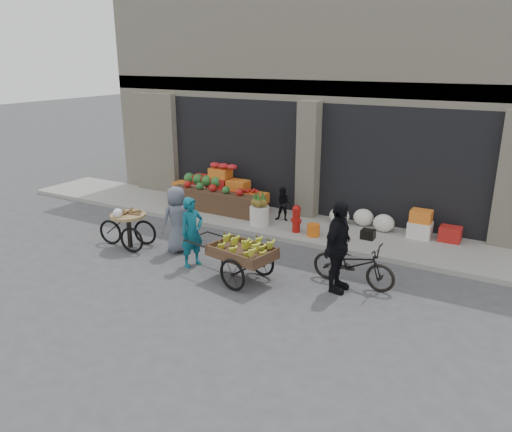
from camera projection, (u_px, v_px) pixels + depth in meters
The scene contains 15 objects.
ground at pixel (204, 286), 10.01m from camera, with size 80.00×80.00×0.00m, color #424244.
sidewalk at pixel (293, 226), 13.38m from camera, with size 18.00×2.20×0.12m, color gray.
building at pixel (350, 91), 15.62m from camera, with size 14.00×6.45×7.00m.
fruit_display at pixel (221, 190), 14.60m from camera, with size 3.10×1.12×1.24m.
pineapple_bin at pixel (259, 215), 13.23m from camera, with size 0.52×0.52×0.50m, color silver.
fire_hydrant at pixel (296, 218), 12.63m from camera, with size 0.22×0.22×0.71m.
orange_bucket at pixel (313, 230), 12.42m from camera, with size 0.32×0.32×0.30m, color orange.
right_bay_goods at pixel (397, 223), 12.53m from camera, with size 3.35×0.60×0.70m.
seated_person at pixel (283, 204), 13.47m from camera, with size 0.45×0.35×0.93m, color black.
banana_cart at pixel (240, 250), 10.08m from camera, with size 2.31×1.24×0.92m.
vendor_woman at pixel (192, 232), 10.77m from camera, with size 0.57×0.37×1.55m, color #0D5567.
tricycle_cart at pixel (129, 225), 11.89m from camera, with size 1.46×0.96×0.95m.
vendor_grey at pixel (177, 219), 11.57m from camera, with size 0.77×0.50×1.58m, color slate.
bicycle at pixel (353, 264), 9.93m from camera, with size 0.60×1.72×0.90m, color black.
cyclist at pixel (338, 247), 9.55m from camera, with size 1.07×0.44×1.82m, color black.
Camera 1 is at (5.43, -7.38, 4.40)m, focal length 35.00 mm.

